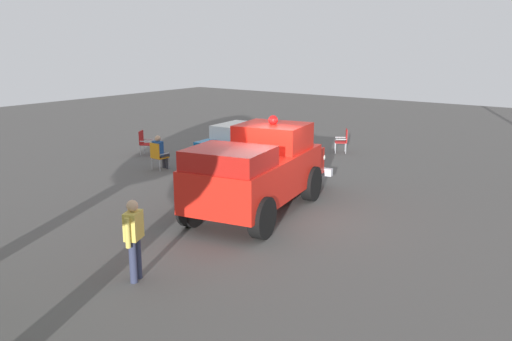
# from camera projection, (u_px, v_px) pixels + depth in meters

# --- Properties ---
(ground_plane) EXTENTS (60.00, 60.00, 0.00)m
(ground_plane) POSITION_uv_depth(u_px,v_px,m) (277.00, 217.00, 14.53)
(ground_plane) COLOR #514F4C
(vintage_fire_truck) EXTENTS (3.32, 6.25, 2.59)m
(vintage_fire_truck) POSITION_uv_depth(u_px,v_px,m) (260.00, 169.00, 14.85)
(vintage_fire_truck) COLOR black
(vintage_fire_truck) RESTS_ON ground
(classic_hot_rod) EXTENTS (2.23, 4.50, 1.46)m
(classic_hot_rod) POSITION_uv_depth(u_px,v_px,m) (244.00, 141.00, 21.51)
(classic_hot_rod) COLOR black
(classic_hot_rod) RESTS_ON ground
(lawn_chair_near_truck) EXTENTS (0.53, 0.52, 1.02)m
(lawn_chair_near_truck) POSITION_uv_depth(u_px,v_px,m) (157.00, 154.00, 19.66)
(lawn_chair_near_truck) COLOR #B7BABF
(lawn_chair_near_truck) RESTS_ON ground
(lawn_chair_by_car) EXTENTS (0.68, 0.67, 1.02)m
(lawn_chair_by_car) POSITION_uv_depth(u_px,v_px,m) (344.00, 139.00, 22.74)
(lawn_chair_by_car) COLOR #B7BABF
(lawn_chair_by_car) RESTS_ON ground
(lawn_chair_spare) EXTENTS (0.67, 0.67, 1.02)m
(lawn_chair_spare) POSITION_uv_depth(u_px,v_px,m) (144.00, 141.00, 22.29)
(lawn_chair_spare) COLOR #B7BABF
(lawn_chair_spare) RESTS_ON ground
(spectator_seated) EXTENTS (0.41, 0.55, 1.29)m
(spectator_seated) POSITION_uv_depth(u_px,v_px,m) (160.00, 151.00, 19.74)
(spectator_seated) COLOR #383842
(spectator_seated) RESTS_ON ground
(spectator_standing) EXTENTS (0.41, 0.62, 1.68)m
(spectator_standing) POSITION_uv_depth(u_px,v_px,m) (134.00, 235.00, 10.47)
(spectator_standing) COLOR #2D334C
(spectator_standing) RESTS_ON ground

